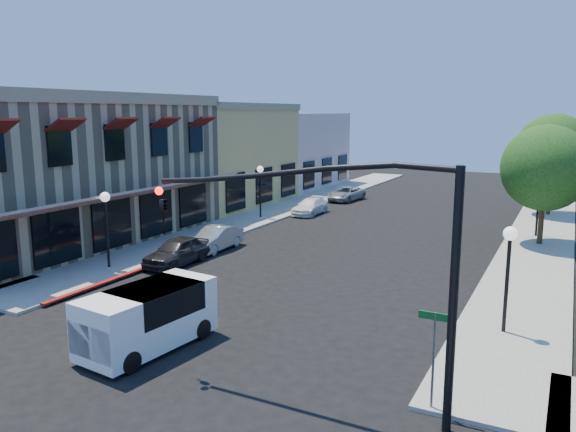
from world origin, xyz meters
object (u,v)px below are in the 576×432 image
at_px(signal_mast_arm, 360,245).
at_px(parked_car_d, 346,194).
at_px(lamppost_right_far, 539,191).
at_px(white_van, 147,315).
at_px(lamppost_right_near, 509,253).
at_px(parked_car_b, 215,239).
at_px(street_name_sign, 434,345).
at_px(lamppost_left_far, 260,178).
at_px(street_tree_b, 553,150).
at_px(street_tree_a, 546,168).
at_px(parked_car_a, 177,251).
at_px(lamppost_left_near, 106,210).
at_px(parked_car_c, 310,207).

relative_size(signal_mast_arm, parked_car_d, 1.97).
relative_size(lamppost_right_far, white_van, 0.81).
distance_m(lamppost_right_near, parked_car_b, 15.75).
bearing_deg(street_name_sign, parked_car_b, 141.16).
xyz_separation_m(lamppost_left_far, white_van, (7.49, -20.05, -1.65)).
relative_size(parked_car_b, parked_car_d, 0.92).
bearing_deg(white_van, lamppost_right_near, 32.46).
bearing_deg(street_name_sign, street_tree_b, 87.50).
height_order(street_tree_a, parked_car_a, street_tree_a).
distance_m(lamppost_right_near, parked_car_a, 14.99).
height_order(signal_mast_arm, parked_car_a, signal_mast_arm).
height_order(street_name_sign, lamppost_left_near, lamppost_left_near).
bearing_deg(white_van, lamppost_right_far, 66.68).
bearing_deg(street_tree_b, lamppost_right_far, -92.15).
distance_m(white_van, parked_car_c, 23.63).
xyz_separation_m(lamppost_left_far, parked_car_b, (2.30, -8.77, -2.12)).
bearing_deg(street_tree_a, lamppost_left_far, 180.00).
bearing_deg(street_tree_b, parked_car_c, -154.98).
xyz_separation_m(signal_mast_arm, white_van, (-6.86, 0.46, -3.00)).
height_order(street_name_sign, parked_car_a, street_name_sign).
xyz_separation_m(lamppost_right_near, lamppost_right_far, (0.00, 16.00, 0.00)).
bearing_deg(lamppost_right_far, parked_car_a, -136.51).
bearing_deg(lamppost_left_far, parked_car_b, -75.30).
bearing_deg(parked_car_d, street_tree_a, -26.96).
xyz_separation_m(street_tree_a, parked_car_d, (-15.00, 10.00, -3.63)).
xyz_separation_m(lamppost_right_far, white_van, (-9.51, -22.05, -1.65)).
bearing_deg(parked_car_c, white_van, -77.54).
xyz_separation_m(lamppost_left_near, parked_car_b, (2.30, 5.23, -2.12)).
relative_size(lamppost_left_near, lamppost_right_near, 1.00).
distance_m(street_tree_a, white_van, 22.53).
distance_m(street_tree_b, parked_car_b, 24.34).
bearing_deg(parked_car_b, signal_mast_arm, -45.45).
xyz_separation_m(street_tree_a, street_name_sign, (-1.30, -19.80, -2.50)).
bearing_deg(parked_car_d, lamppost_left_near, -88.74).
height_order(white_van, parked_car_c, white_van).
xyz_separation_m(street_tree_b, signal_mast_arm, (-2.94, -30.50, -0.46)).
height_order(street_name_sign, lamppost_right_near, lamppost_right_near).
bearing_deg(parked_car_c, parked_car_d, 89.76).
bearing_deg(lamppost_left_near, lamppost_right_near, 0.00).
bearing_deg(street_tree_b, white_van, -108.07).
bearing_deg(street_tree_b, parked_car_b, -128.63).
distance_m(lamppost_right_near, parked_car_c, 22.58).
bearing_deg(street_tree_a, lamppost_right_far, 98.53).
xyz_separation_m(lamppost_right_near, parked_car_c, (-14.70, 17.00, -2.18)).
xyz_separation_m(parked_car_a, parked_car_d, (0.00, 21.95, -0.09)).
bearing_deg(parked_car_d, parked_car_a, -83.27).
bearing_deg(lamppost_left_far, street_tree_a, 0.00).
relative_size(street_name_sign, parked_car_d, 0.62).
bearing_deg(street_name_sign, lamppost_left_near, 160.07).
height_order(signal_mast_arm, white_van, signal_mast_arm).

